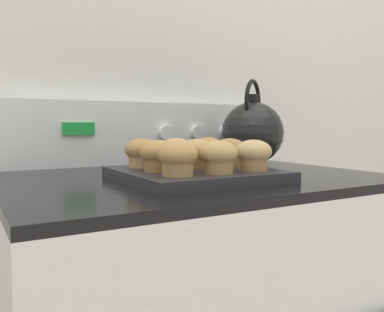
# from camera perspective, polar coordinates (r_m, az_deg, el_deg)

# --- Properties ---
(wall_back) EXTENTS (8.00, 0.05, 2.40)m
(wall_back) POSITION_cam_1_polar(r_m,az_deg,el_deg) (1.20, -8.67, 12.24)
(wall_back) COLOR silver
(wall_back) RESTS_ON ground_plane
(control_panel) EXTENTS (0.76, 0.07, 0.17)m
(control_panel) POSITION_cam_1_polar(r_m,az_deg,el_deg) (1.14, -7.50, 3.21)
(control_panel) COLOR white
(control_panel) RESTS_ON stove_range
(muffin_pan) EXTENTS (0.28, 0.28, 0.02)m
(muffin_pan) POSITION_cam_1_polar(r_m,az_deg,el_deg) (0.80, 0.42, -2.62)
(muffin_pan) COLOR #28282D
(muffin_pan) RESTS_ON stove_range
(muffin_r0_c0) EXTENTS (0.07, 0.07, 0.06)m
(muffin_r0_c0) POSITION_cam_1_polar(r_m,az_deg,el_deg) (0.68, -2.03, -0.30)
(muffin_r0_c0) COLOR #A37A4C
(muffin_r0_c0) RESTS_ON muffin_pan
(muffin_r0_c1) EXTENTS (0.07, 0.07, 0.06)m
(muffin_r0_c1) POSITION_cam_1_polar(r_m,az_deg,el_deg) (0.72, 3.70, -0.06)
(muffin_r0_c1) COLOR #A37A4C
(muffin_r0_c1) RESTS_ON muffin_pan
(muffin_r0_c2) EXTENTS (0.07, 0.07, 0.06)m
(muffin_r0_c2) POSITION_cam_1_polar(r_m,az_deg,el_deg) (0.77, 8.62, 0.18)
(muffin_r0_c2) COLOR #A37A4C
(muffin_r0_c2) RESTS_ON muffin_pan
(muffin_r1_c0) EXTENTS (0.07, 0.07, 0.06)m
(muffin_r1_c0) POSITION_cam_1_polar(r_m,az_deg,el_deg) (0.75, -4.77, 0.13)
(muffin_r1_c0) COLOR olive
(muffin_r1_c0) RESTS_ON muffin_pan
(muffin_r1_c1) EXTENTS (0.07, 0.07, 0.06)m
(muffin_r1_c1) POSITION_cam_1_polar(r_m,az_deg,el_deg) (0.79, 0.55, 0.36)
(muffin_r1_c1) COLOR olive
(muffin_r1_c1) RESTS_ON muffin_pan
(muffin_r1_c2) EXTENTS (0.07, 0.07, 0.06)m
(muffin_r1_c2) POSITION_cam_1_polar(r_m,az_deg,el_deg) (0.84, 5.31, 0.55)
(muffin_r1_c2) COLOR tan
(muffin_r1_c2) RESTS_ON muffin_pan
(muffin_r2_c0) EXTENTS (0.07, 0.07, 0.06)m
(muffin_r2_c0) POSITION_cam_1_polar(r_m,az_deg,el_deg) (0.83, -7.09, 0.49)
(muffin_r2_c0) COLOR tan
(muffin_r2_c0) RESTS_ON muffin_pan
(muffin_r2_c1) EXTENTS (0.07, 0.07, 0.06)m
(muffin_r2_c1) POSITION_cam_1_polar(r_m,az_deg,el_deg) (0.86, -2.23, 0.67)
(muffin_r2_c1) COLOR tan
(muffin_r2_c1) RESTS_ON muffin_pan
(muffin_r2_c2) EXTENTS (0.07, 0.07, 0.06)m
(muffin_r2_c2) POSITION_cam_1_polar(r_m,az_deg,el_deg) (0.90, 2.25, 0.84)
(muffin_r2_c2) COLOR olive
(muffin_r2_c2) RESTS_ON muffin_pan
(tea_kettle) EXTENTS (0.19, 0.17, 0.23)m
(tea_kettle) POSITION_cam_1_polar(r_m,az_deg,el_deg) (1.14, 8.51, 3.41)
(tea_kettle) COLOR black
(tea_kettle) RESTS_ON stove_range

